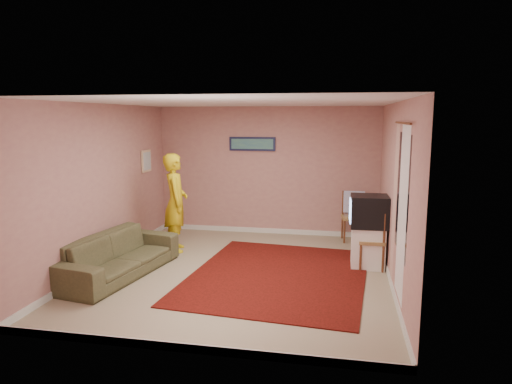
% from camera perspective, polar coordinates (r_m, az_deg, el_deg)
% --- Properties ---
extents(ground, '(5.00, 5.00, 0.00)m').
position_cam_1_polar(ground, '(7.21, -1.94, -10.01)').
color(ground, gray).
rests_on(ground, ground).
extents(wall_back, '(4.50, 0.02, 2.60)m').
position_cam_1_polar(wall_back, '(9.32, 1.39, 2.64)').
color(wall_back, tan).
rests_on(wall_back, ground).
extents(wall_front, '(4.50, 0.02, 2.60)m').
position_cam_1_polar(wall_front, '(4.53, -9.00, -4.69)').
color(wall_front, tan).
rests_on(wall_front, ground).
extents(wall_left, '(0.02, 5.00, 2.60)m').
position_cam_1_polar(wall_left, '(7.70, -18.56, 0.73)').
color(wall_left, tan).
rests_on(wall_left, ground).
extents(wall_right, '(0.02, 5.00, 2.60)m').
position_cam_1_polar(wall_right, '(6.76, 16.93, -0.33)').
color(wall_right, tan).
rests_on(wall_right, ground).
extents(ceiling, '(4.50, 5.00, 0.02)m').
position_cam_1_polar(ceiling, '(6.81, -2.06, 11.12)').
color(ceiling, white).
rests_on(ceiling, wall_back).
extents(baseboard_back, '(4.50, 0.02, 0.10)m').
position_cam_1_polar(baseboard_back, '(9.54, 1.35, -4.84)').
color(baseboard_back, silver).
rests_on(baseboard_back, ground).
extents(baseboard_front, '(4.50, 0.02, 0.10)m').
position_cam_1_polar(baseboard_front, '(4.99, -8.57, -18.72)').
color(baseboard_front, silver).
rests_on(baseboard_front, ground).
extents(baseboard_left, '(0.02, 5.00, 0.10)m').
position_cam_1_polar(baseboard_left, '(7.97, -18.03, -8.19)').
color(baseboard_left, silver).
rests_on(baseboard_left, ground).
extents(baseboard_right, '(0.02, 5.00, 0.10)m').
position_cam_1_polar(baseboard_right, '(7.07, 16.36, -10.36)').
color(baseboard_right, silver).
rests_on(baseboard_right, ground).
extents(window, '(0.01, 1.10, 1.50)m').
position_cam_1_polar(window, '(5.86, 17.86, -0.34)').
color(window, black).
rests_on(window, wall_right).
extents(curtain_sheer, '(0.01, 0.75, 2.10)m').
position_cam_1_polar(curtain_sheer, '(5.75, 17.80, -2.55)').
color(curtain_sheer, white).
rests_on(curtain_sheer, wall_right).
extents(curtain_floral, '(0.01, 0.35, 2.10)m').
position_cam_1_polar(curtain_floral, '(6.43, 16.93, -1.27)').
color(curtain_floral, beige).
rests_on(curtain_floral, wall_right).
extents(curtain_rod, '(0.02, 1.40, 0.02)m').
position_cam_1_polar(curtain_rod, '(5.78, 17.86, 8.21)').
color(curtain_rod, brown).
rests_on(curtain_rod, wall_right).
extents(picture_back, '(0.95, 0.04, 0.28)m').
position_cam_1_polar(picture_back, '(9.29, -0.47, 6.03)').
color(picture_back, '#141839').
rests_on(picture_back, wall_back).
extents(picture_left, '(0.04, 0.38, 0.42)m').
position_cam_1_polar(picture_left, '(9.07, -13.54, 3.79)').
color(picture_left, beige).
rests_on(picture_left, wall_left).
extents(area_rug, '(2.85, 3.44, 0.02)m').
position_cam_1_polar(area_rug, '(7.08, 2.81, -10.31)').
color(area_rug, black).
rests_on(area_rug, ground).
extents(tv_cabinet, '(0.52, 0.47, 0.66)m').
position_cam_1_polar(tv_cabinet, '(7.59, 13.80, -6.66)').
color(tv_cabinet, white).
rests_on(tv_cabinet, ground).
extents(crt_tv, '(0.60, 0.54, 0.50)m').
position_cam_1_polar(crt_tv, '(7.45, 13.93, -2.34)').
color(crt_tv, black).
rests_on(crt_tv, tv_cabinet).
extents(chair_a, '(0.48, 0.46, 0.52)m').
position_cam_1_polar(chair_a, '(9.02, 12.10, -2.38)').
color(chair_a, tan).
rests_on(chair_a, ground).
extents(dvd_player, '(0.37, 0.31, 0.05)m').
position_cam_1_polar(dvd_player, '(9.03, 12.09, -2.81)').
color(dvd_player, '#A7A7AB').
rests_on(dvd_player, chair_a).
extents(blue_throw, '(0.40, 0.05, 0.42)m').
position_cam_1_polar(blue_throw, '(8.98, 12.15, -1.21)').
color(blue_throw, '#98B0F9').
rests_on(blue_throw, chair_a).
extents(chair_b, '(0.41, 0.43, 0.51)m').
position_cam_1_polar(chair_b, '(7.47, 14.28, -5.05)').
color(chair_b, tan).
rests_on(chair_b, ground).
extents(game_console, '(0.26, 0.20, 0.05)m').
position_cam_1_polar(game_console, '(7.49, 14.26, -5.56)').
color(game_console, white).
rests_on(game_console, chair_b).
extents(sofa, '(1.19, 2.28, 0.63)m').
position_cam_1_polar(sofa, '(7.30, -16.84, -7.56)').
color(sofa, brown).
rests_on(sofa, ground).
extents(person, '(0.62, 0.75, 1.76)m').
position_cam_1_polar(person, '(8.27, -10.01, -1.31)').
color(person, gold).
rests_on(person, ground).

